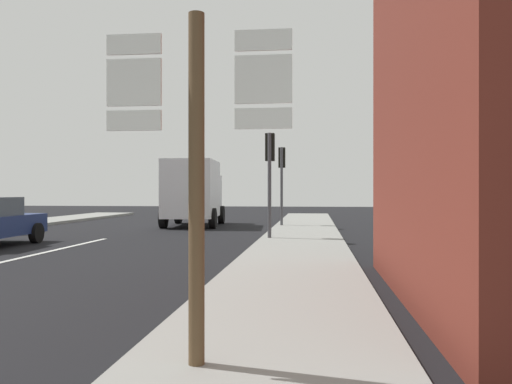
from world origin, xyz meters
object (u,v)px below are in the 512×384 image
Objects in this scene: route_sign_post at (197,161)px; delivery_truck at (194,191)px; traffic_light_far_right at (282,168)px; traffic_light_near_right at (270,161)px.

delivery_truck is at bearing 103.39° from route_sign_post.
route_sign_post reaches higher than delivery_truck.
traffic_light_far_right is at bearing -10.21° from delivery_truck.
delivery_truck is 19.99m from route_sign_post.
traffic_light_near_right reaches higher than delivery_truck.
traffic_light_near_right is 0.98× the size of traffic_light_far_right.
delivery_truck is 1.43× the size of traffic_light_far_right.
traffic_light_far_right reaches higher than traffic_light_near_right.
traffic_light_near_right is at bearing 91.93° from route_sign_post.
traffic_light_near_right is (-0.42, 12.41, 0.71)m from route_sign_post.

